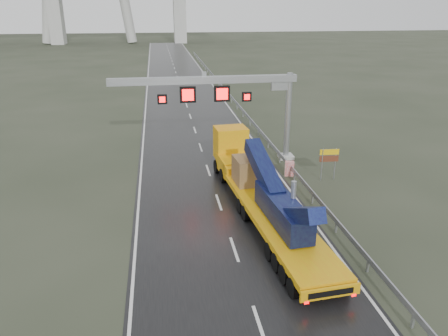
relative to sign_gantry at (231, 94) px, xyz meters
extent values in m
plane|color=#2C3323|center=(-2.10, -17.99, -5.61)|extent=(400.00, 400.00, 0.00)
cube|color=black|center=(-2.10, 22.01, -5.60)|extent=(11.00, 200.00, 0.02)
cube|color=#B7B7B2|center=(4.80, 0.01, -5.46)|extent=(1.20, 1.20, 0.30)
cylinder|color=gray|center=(4.80, 0.01, -2.01)|extent=(0.48, 0.48, 7.20)
cube|color=gray|center=(-2.10, 0.01, 1.19)|extent=(14.80, 0.55, 0.55)
cube|color=gray|center=(4.00, 0.01, 0.69)|extent=(1.40, 0.35, 0.90)
cube|color=gray|center=(-2.10, 0.01, 1.64)|extent=(0.35, 0.35, 0.35)
cube|color=black|center=(-3.40, -0.04, 0.09)|extent=(1.25, 0.25, 1.25)
cube|color=#FF0C0C|center=(-3.40, -0.18, 0.09)|extent=(0.90, 0.02, 0.90)
cube|color=black|center=(-0.70, -0.04, 0.09)|extent=(1.25, 0.25, 1.25)
cube|color=#FF0C0C|center=(-0.70, -0.18, 0.09)|extent=(0.90, 0.02, 0.90)
cube|color=black|center=(-5.40, -0.04, -0.21)|extent=(0.75, 0.25, 0.75)
cube|color=#FF0C0C|center=(-5.40, -0.18, -0.21)|extent=(0.54, 0.02, 0.54)
cube|color=black|center=(1.30, -0.04, -0.21)|extent=(0.75, 0.25, 0.75)
cube|color=#FF0C0C|center=(1.30, -0.18, -0.21)|extent=(0.54, 0.02, 0.54)
cube|color=#B7B7B2|center=(-37.10, 122.01, 4.89)|extent=(4.00, 6.00, 21.00)
cube|color=#B7B7B2|center=(2.90, 122.01, 4.89)|extent=(4.00, 6.00, 21.00)
cube|color=orange|center=(0.52, -12.55, -4.61)|extent=(3.81, 13.54, 0.33)
cube|color=orange|center=(1.11, -19.35, -4.80)|extent=(2.77, 0.35, 0.53)
cube|color=black|center=(1.11, -19.41, -4.80)|extent=(2.09, 0.20, 0.29)
cube|color=#FF0505|center=(0.02, -19.51, -5.09)|extent=(0.21, 0.06, 0.11)
cube|color=#FF0505|center=(2.21, -19.32, -5.09)|extent=(0.21, 0.06, 0.11)
cube|color=orange|center=(-0.08, -5.51, -4.23)|extent=(2.57, 1.35, 0.48)
cube|color=orange|center=(-0.21, -3.99, -4.47)|extent=(2.72, 3.07, 1.15)
cube|color=orange|center=(-0.36, -2.28, -3.32)|extent=(2.54, 2.11, 2.48)
cube|color=black|center=(-0.44, -1.31, -3.04)|extent=(2.19, 0.24, 1.15)
cube|color=#0E0D3E|center=(0.60, -13.50, -3.70)|extent=(1.82, 5.82, 1.34)
cube|color=#0E0D3E|center=(0.32, -10.17, -2.56)|extent=(1.40, 5.32, 2.44)
cube|color=#0E0D3E|center=(0.81, -15.88, -2.84)|extent=(1.18, 3.84, 2.31)
cylinder|color=gray|center=(1.18, -13.45, -2.84)|extent=(0.31, 0.31, 1.53)
cube|color=olive|center=(0.10, -7.60, -3.58)|extent=(2.27, 2.27, 1.72)
cylinder|color=black|center=(0.89, -16.83, -5.14)|extent=(2.84, 1.19, 0.95)
cylinder|color=black|center=(0.32, -10.17, -5.14)|extent=(2.84, 1.19, 0.95)
cylinder|color=black|center=(-0.34, -2.47, -5.09)|extent=(2.66, 1.27, 1.05)
cylinder|color=gray|center=(5.97, -5.25, -4.39)|extent=(0.08, 0.08, 2.45)
cylinder|color=gray|center=(6.99, -5.25, -4.39)|extent=(0.08, 0.08, 2.45)
cube|color=yellow|center=(6.48, -5.25, -3.42)|extent=(1.43, 0.14, 0.41)
cube|color=#602D1B|center=(6.48, -5.25, -3.93)|extent=(1.43, 0.14, 0.46)
cube|color=red|center=(3.90, -3.99, -5.04)|extent=(0.74, 0.49, 1.16)
camera|label=1|loc=(-5.71, -34.00, 6.69)|focal=35.00mm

